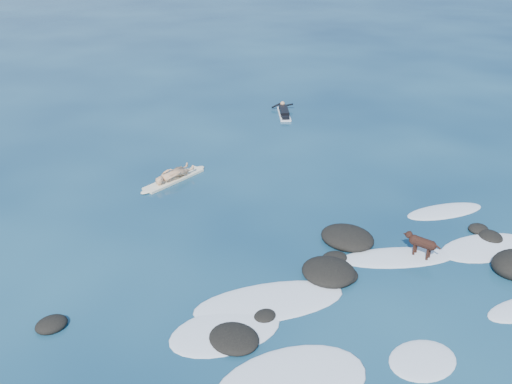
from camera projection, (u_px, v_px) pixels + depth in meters
ground at (329, 280)px, 15.21m from camera, size 160.00×160.00×0.00m
reef_rocks at (439, 269)px, 15.44m from camera, size 14.32×6.95×0.67m
breaking_foam at (365, 304)px, 14.28m from camera, size 14.91×6.38×0.12m
standing_surfer_rig at (173, 163)px, 20.54m from camera, size 2.94×1.53×1.76m
paddling_surfer_rig at (284, 112)px, 27.58m from camera, size 1.52×2.38×0.42m
dog at (421, 242)px, 16.01m from camera, size 0.60×1.08×0.73m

